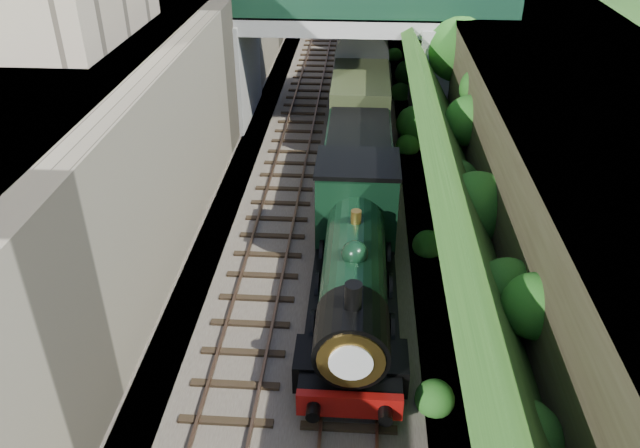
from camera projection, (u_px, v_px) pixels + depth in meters
The scene contains 13 objects.
trackbed at pixel (335, 147), 31.57m from camera, with size 10.00×90.00×0.20m, color #473F38.
retaining_wall at pixel (222, 79), 30.13m from camera, with size 1.00×90.00×7.00m, color #756B56.
street_plateau_left at pixel (151, 77), 30.33m from camera, with size 6.00×90.00×7.00m, color #262628.
street_plateau_right at pixel (536, 93), 29.45m from camera, with size 8.00×90.00×6.25m, color #262628.
embankment_slope at pixel (444, 106), 28.69m from camera, with size 4.91×90.00×6.61m.
track_left at pixel (296, 143), 31.61m from camera, with size 2.50×90.00×0.20m.
track_right at pixel (359, 145), 31.42m from camera, with size 2.50×90.00×0.20m.
road_bridge at pixel (357, 47), 32.88m from camera, with size 16.00×6.40×7.25m.
tree at pixel (458, 48), 30.57m from camera, with size 3.60×3.80×6.60m.
locomotive at pixel (354, 263), 19.51m from camera, with size 3.10×10.22×3.83m.
tender at pixel (358, 168), 25.95m from camera, with size 2.70×6.00×3.05m.
coach_front at pixel (361, 68), 36.49m from camera, with size 2.90×18.00×3.70m.
coach_middle at pixel (364, 1), 52.56m from camera, with size 2.90×18.00×3.70m.
Camera 1 is at (1.21, -9.05, 13.02)m, focal length 35.00 mm.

